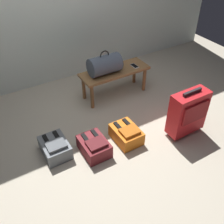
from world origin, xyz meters
name	(u,v)px	position (x,y,z in m)	size (l,w,h in m)	color
ground_plane	(107,135)	(0.00, 0.00, 0.00)	(6.60, 6.60, 0.00)	#B2A893
bench	(115,74)	(0.56, 0.73, 0.34)	(1.00, 0.36, 0.41)	olive
duffel_bag_slate	(105,65)	(0.39, 0.73, 0.54)	(0.44, 0.26, 0.34)	#475160
cell_phone	(134,66)	(0.86, 0.68, 0.41)	(0.07, 0.14, 0.01)	silver
suitcase_upright_red	(188,112)	(0.86, -0.45, 0.32)	(0.46, 0.22, 0.63)	red
backpack_orange	(126,134)	(0.17, -0.19, 0.09)	(0.28, 0.38, 0.21)	orange
backpack_grey	(55,147)	(-0.65, 0.04, 0.09)	(0.28, 0.38, 0.21)	slate
backpack_maroon	(94,146)	(-0.26, -0.17, 0.09)	(0.28, 0.38, 0.21)	maroon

